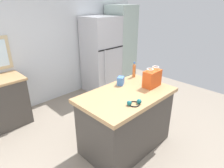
{
  "coord_description": "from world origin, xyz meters",
  "views": [
    {
      "loc": [
        -1.82,
        -1.46,
        2.14
      ],
      "look_at": [
        0.08,
        0.45,
        0.97
      ],
      "focal_mm": 31.17,
      "sensor_mm": 36.0,
      "label": 1
    }
  ],
  "objects_px": {
    "kitchen_island": "(126,120)",
    "tall_cabinet": "(121,46)",
    "refrigerator": "(101,55)",
    "shopping_bag": "(152,78)",
    "ear_defenders": "(134,103)",
    "bottle": "(134,70)",
    "small_box": "(121,81)"
  },
  "relations": [
    {
      "from": "tall_cabinet",
      "to": "ear_defenders",
      "type": "relative_size",
      "value": 10.11
    },
    {
      "from": "ear_defenders",
      "to": "bottle",
      "type": "bearing_deg",
      "value": 39.71
    },
    {
      "from": "kitchen_island",
      "to": "bottle",
      "type": "relative_size",
      "value": 5.22
    },
    {
      "from": "tall_cabinet",
      "to": "shopping_bag",
      "type": "height_order",
      "value": "tall_cabinet"
    },
    {
      "from": "tall_cabinet",
      "to": "small_box",
      "type": "relative_size",
      "value": 16.14
    },
    {
      "from": "tall_cabinet",
      "to": "shopping_bag",
      "type": "distance_m",
      "value": 2.44
    },
    {
      "from": "kitchen_island",
      "to": "shopping_bag",
      "type": "height_order",
      "value": "shopping_bag"
    },
    {
      "from": "ear_defenders",
      "to": "tall_cabinet",
      "type": "bearing_deg",
      "value": 46.15
    },
    {
      "from": "small_box",
      "to": "ear_defenders",
      "type": "xyz_separation_m",
      "value": [
        -0.34,
        -0.55,
        -0.04
      ]
    },
    {
      "from": "refrigerator",
      "to": "ear_defenders",
      "type": "xyz_separation_m",
      "value": [
        -1.36,
        -2.15,
        0.04
      ]
    },
    {
      "from": "refrigerator",
      "to": "tall_cabinet",
      "type": "relative_size",
      "value": 0.89
    },
    {
      "from": "bottle",
      "to": "ear_defenders",
      "type": "distance_m",
      "value": 0.98
    },
    {
      "from": "refrigerator",
      "to": "shopping_bag",
      "type": "bearing_deg",
      "value": -110.26
    },
    {
      "from": "shopping_bag",
      "to": "bottle",
      "type": "bearing_deg",
      "value": 75.77
    },
    {
      "from": "shopping_bag",
      "to": "ear_defenders",
      "type": "xyz_separation_m",
      "value": [
        -0.64,
        -0.18,
        -0.11
      ]
    },
    {
      "from": "tall_cabinet",
      "to": "shopping_bag",
      "type": "xyz_separation_m",
      "value": [
        -1.43,
        -1.97,
        0.03
      ]
    },
    {
      "from": "kitchen_island",
      "to": "refrigerator",
      "type": "xyz_separation_m",
      "value": [
        1.18,
        1.87,
        0.44
      ]
    },
    {
      "from": "bottle",
      "to": "ear_defenders",
      "type": "height_order",
      "value": "bottle"
    },
    {
      "from": "refrigerator",
      "to": "bottle",
      "type": "distance_m",
      "value": 1.65
    },
    {
      "from": "kitchen_island",
      "to": "ear_defenders",
      "type": "relative_size",
      "value": 6.87
    },
    {
      "from": "small_box",
      "to": "bottle",
      "type": "distance_m",
      "value": 0.41
    },
    {
      "from": "kitchen_island",
      "to": "refrigerator",
      "type": "relative_size",
      "value": 0.77
    },
    {
      "from": "kitchen_island",
      "to": "ear_defenders",
      "type": "xyz_separation_m",
      "value": [
        -0.18,
        -0.28,
        0.48
      ]
    },
    {
      "from": "kitchen_island",
      "to": "ear_defenders",
      "type": "height_order",
      "value": "ear_defenders"
    },
    {
      "from": "bottle",
      "to": "ear_defenders",
      "type": "relative_size",
      "value": 1.32
    },
    {
      "from": "kitchen_island",
      "to": "tall_cabinet",
      "type": "height_order",
      "value": "tall_cabinet"
    },
    {
      "from": "kitchen_island",
      "to": "refrigerator",
      "type": "bearing_deg",
      "value": 57.67
    },
    {
      "from": "tall_cabinet",
      "to": "bottle",
      "type": "xyz_separation_m",
      "value": [
        -1.32,
        -1.53,
        0.02
      ]
    },
    {
      "from": "refrigerator",
      "to": "ear_defenders",
      "type": "relative_size",
      "value": 8.98
    },
    {
      "from": "shopping_bag",
      "to": "bottle",
      "type": "xyz_separation_m",
      "value": [
        0.11,
        0.44,
        -0.01
      ]
    },
    {
      "from": "kitchen_island",
      "to": "shopping_bag",
      "type": "bearing_deg",
      "value": -12.73
    },
    {
      "from": "small_box",
      "to": "bottle",
      "type": "relative_size",
      "value": 0.48
    }
  ]
}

